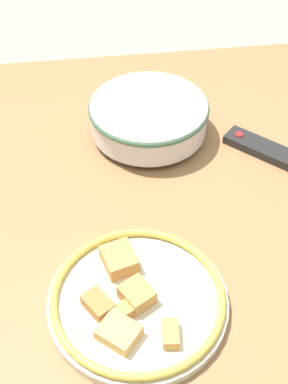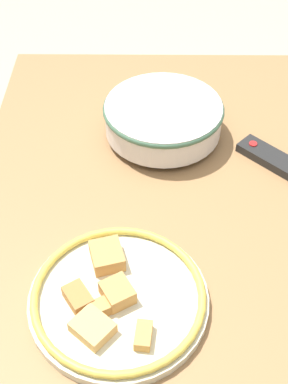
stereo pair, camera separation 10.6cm
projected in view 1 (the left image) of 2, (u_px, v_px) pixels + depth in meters
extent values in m
plane|color=#B7A88E|center=(172.00, 369.00, 1.64)|extent=(8.00, 8.00, 0.00)
cube|color=olive|center=(185.00, 206.00, 1.12)|extent=(1.15, 0.89, 0.04)
cylinder|color=olive|center=(33.00, 183.00, 1.70)|extent=(0.06, 0.06, 0.71)
cylinder|color=olive|center=(262.00, 162.00, 1.77)|extent=(0.06, 0.06, 0.71)
cylinder|color=silver|center=(149.00, 131.00, 1.25)|extent=(0.12, 0.12, 0.02)
cylinder|color=silver|center=(149.00, 117.00, 1.21)|extent=(0.26, 0.26, 0.07)
cylinder|color=#C67A33|center=(149.00, 119.00, 1.22)|extent=(0.24, 0.24, 0.06)
torus|color=#42664C|center=(149.00, 107.00, 1.20)|extent=(0.27, 0.27, 0.01)
cylinder|color=beige|center=(138.00, 302.00, 0.92)|extent=(0.31, 0.31, 0.02)
torus|color=gold|center=(138.00, 297.00, 0.91)|extent=(0.30, 0.30, 0.01)
cube|color=tan|center=(119.00, 259.00, 0.95)|extent=(0.08, 0.07, 0.03)
cube|color=tan|center=(171.00, 334.00, 0.85)|extent=(0.05, 0.03, 0.02)
cube|color=#B2753D|center=(98.00, 304.00, 0.89)|extent=(0.06, 0.06, 0.02)
cube|color=tan|center=(127.00, 309.00, 0.88)|extent=(0.05, 0.05, 0.02)
cube|color=tan|center=(119.00, 332.00, 0.85)|extent=(0.08, 0.08, 0.02)
cube|color=tan|center=(137.00, 295.00, 0.90)|extent=(0.07, 0.07, 0.03)
cube|color=black|center=(263.00, 149.00, 1.20)|extent=(0.16, 0.17, 0.02)
cylinder|color=red|center=(239.00, 134.00, 1.22)|extent=(0.02, 0.02, 0.00)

